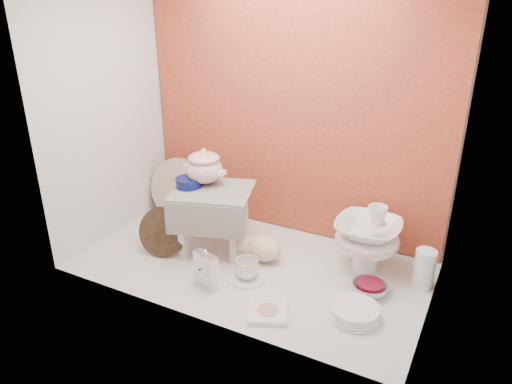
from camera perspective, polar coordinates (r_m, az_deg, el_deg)
ground at (r=2.61m, az=-0.60°, el=-8.57°), size 1.80×1.80×0.00m
niche_shell at (r=2.41m, az=1.36°, el=12.65°), size 1.86×1.03×1.53m
step_stool at (r=2.69m, az=-4.99°, el=-3.23°), size 0.51×0.47×0.36m
soup_tureen at (r=2.65m, az=-6.11°, el=3.03°), size 0.31×0.31×0.20m
cobalt_bowl at (r=2.65m, az=-7.95°, el=1.11°), size 0.16×0.16×0.05m
floral_platter at (r=3.09m, az=-9.14°, el=0.42°), size 0.40×0.17×0.37m
blue_white_vase at (r=3.18m, az=-8.93°, el=-0.42°), size 0.24×0.24×0.22m
lacquer_tray at (r=2.70m, az=-10.87°, el=-4.63°), size 0.30×0.18×0.26m
mantel_clock at (r=2.40m, az=-5.90°, el=-8.91°), size 0.15×0.09×0.20m
plush_pig at (r=2.61m, az=0.82°, el=-6.60°), size 0.29×0.24×0.15m
teacup_saucer at (r=2.49m, az=-1.08°, el=-10.06°), size 0.20×0.20×0.01m
gold_rim_teacup at (r=2.46m, az=-1.09°, el=-8.96°), size 0.15×0.15×0.10m
lattice_dish at (r=2.26m, az=1.38°, el=-13.91°), size 0.23×0.23×0.02m
dinner_plate_stack at (r=2.27m, az=11.55°, el=-13.67°), size 0.30×0.30×0.06m
crystal_bowl at (r=2.44m, az=13.20°, el=-10.97°), size 0.23×0.23×0.05m
clear_glass_vase at (r=2.52m, az=19.13°, el=-8.52°), size 0.13×0.13×0.20m
porcelain_tower at (r=2.54m, az=12.94°, el=-5.20°), size 0.35×0.35×0.38m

